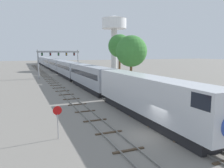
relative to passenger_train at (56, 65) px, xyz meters
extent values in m
plane|color=gray|center=(-2.00, -70.90, -2.61)|extent=(400.00, 400.00, 0.00)
cube|color=slate|center=(-0.72, -10.90, -2.53)|extent=(0.07, 200.00, 0.16)
cube|color=slate|center=(0.72, -10.90, -2.53)|extent=(0.07, 200.00, 0.16)
cube|color=#473828|center=(0.00, -72.90, -2.56)|extent=(2.60, 0.24, 0.10)
cube|color=#473828|center=(0.00, -68.90, -2.56)|extent=(2.60, 0.24, 0.10)
cube|color=#473828|center=(0.00, -64.90, -2.56)|extent=(2.60, 0.24, 0.10)
cube|color=#473828|center=(0.00, -60.90, -2.56)|extent=(2.60, 0.24, 0.10)
cube|color=#473828|center=(0.00, -56.90, -2.56)|extent=(2.60, 0.24, 0.10)
cube|color=#473828|center=(0.00, -52.90, -2.56)|extent=(2.60, 0.24, 0.10)
cube|color=#473828|center=(0.00, -48.90, -2.56)|extent=(2.60, 0.24, 0.10)
cube|color=#473828|center=(0.00, -44.90, -2.56)|extent=(2.60, 0.24, 0.10)
cube|color=#473828|center=(0.00, -40.90, -2.56)|extent=(2.60, 0.24, 0.10)
cube|color=#473828|center=(0.00, -36.90, -2.56)|extent=(2.60, 0.24, 0.10)
cube|color=#473828|center=(0.00, -32.90, -2.56)|extent=(2.60, 0.24, 0.10)
cube|color=#473828|center=(0.00, -28.90, -2.56)|extent=(2.60, 0.24, 0.10)
cube|color=#473828|center=(0.00, -24.90, -2.56)|extent=(2.60, 0.24, 0.10)
cube|color=#473828|center=(0.00, -20.90, -2.56)|extent=(2.60, 0.24, 0.10)
cube|color=#473828|center=(0.00, -16.90, -2.56)|extent=(2.60, 0.24, 0.10)
cube|color=#473828|center=(0.00, -12.90, -2.56)|extent=(2.60, 0.24, 0.10)
cube|color=#473828|center=(0.00, -8.90, -2.56)|extent=(2.60, 0.24, 0.10)
cube|color=#473828|center=(0.00, -4.90, -2.56)|extent=(2.60, 0.24, 0.10)
cube|color=#473828|center=(0.00, -0.90, -2.56)|extent=(2.60, 0.24, 0.10)
cube|color=#473828|center=(0.00, 3.10, -2.56)|extent=(2.60, 0.24, 0.10)
cube|color=#473828|center=(0.00, 7.10, -2.56)|extent=(2.60, 0.24, 0.10)
cube|color=#473828|center=(0.00, 11.10, -2.56)|extent=(2.60, 0.24, 0.10)
cube|color=#473828|center=(0.00, 15.10, -2.56)|extent=(2.60, 0.24, 0.10)
cube|color=#473828|center=(0.00, 19.10, -2.56)|extent=(2.60, 0.24, 0.10)
cube|color=#473828|center=(0.00, 23.10, -2.56)|extent=(2.60, 0.24, 0.10)
cube|color=#473828|center=(0.00, 27.10, -2.56)|extent=(2.60, 0.24, 0.10)
cube|color=#473828|center=(0.00, 31.10, -2.56)|extent=(2.60, 0.24, 0.10)
cube|color=#473828|center=(0.00, 35.10, -2.56)|extent=(2.60, 0.24, 0.10)
cube|color=#473828|center=(0.00, 39.10, -2.56)|extent=(2.60, 0.24, 0.10)
cube|color=#473828|center=(0.00, 43.10, -2.56)|extent=(2.60, 0.24, 0.10)
cube|color=#473828|center=(0.00, 47.10, -2.56)|extent=(2.60, 0.24, 0.10)
cube|color=#473828|center=(0.00, 51.10, -2.56)|extent=(2.60, 0.24, 0.10)
cube|color=#473828|center=(0.00, 55.10, -2.56)|extent=(2.60, 0.24, 0.10)
cube|color=#473828|center=(0.00, 59.10, -2.56)|extent=(2.60, 0.24, 0.10)
cube|color=#473828|center=(0.00, 63.10, -2.56)|extent=(2.60, 0.24, 0.10)
cube|color=#473828|center=(0.00, 67.10, -2.56)|extent=(2.60, 0.24, 0.10)
cube|color=#473828|center=(0.00, 71.10, -2.56)|extent=(2.60, 0.24, 0.10)
cube|color=#473828|center=(0.00, 75.10, -2.56)|extent=(2.60, 0.24, 0.10)
cube|color=#473828|center=(0.00, 79.10, -2.56)|extent=(2.60, 0.24, 0.10)
cube|color=#473828|center=(0.00, 83.10, -2.56)|extent=(2.60, 0.24, 0.10)
cube|color=#473828|center=(0.00, 87.10, -2.56)|extent=(2.60, 0.24, 0.10)
cube|color=slate|center=(-6.22, -30.90, -2.53)|extent=(0.07, 160.00, 0.16)
cube|color=slate|center=(-4.78, -30.90, -2.53)|extent=(0.07, 160.00, 0.16)
cube|color=#473828|center=(-5.50, -72.90, -2.56)|extent=(2.60, 0.24, 0.10)
cube|color=#473828|center=(-5.50, -68.90, -2.56)|extent=(2.60, 0.24, 0.10)
cube|color=#473828|center=(-5.50, -64.90, -2.56)|extent=(2.60, 0.24, 0.10)
cube|color=#473828|center=(-5.50, -60.90, -2.56)|extent=(2.60, 0.24, 0.10)
cube|color=#473828|center=(-5.50, -56.90, -2.56)|extent=(2.60, 0.24, 0.10)
cube|color=#473828|center=(-5.50, -52.90, -2.56)|extent=(2.60, 0.24, 0.10)
cube|color=#473828|center=(-5.50, -48.90, -2.56)|extent=(2.60, 0.24, 0.10)
cube|color=#473828|center=(-5.50, -44.90, -2.56)|extent=(2.60, 0.24, 0.10)
cube|color=#473828|center=(-5.50, -40.90, -2.56)|extent=(2.60, 0.24, 0.10)
cube|color=#473828|center=(-5.50, -36.90, -2.56)|extent=(2.60, 0.24, 0.10)
cube|color=#473828|center=(-5.50, -32.90, -2.56)|extent=(2.60, 0.24, 0.10)
cube|color=#473828|center=(-5.50, -28.90, -2.56)|extent=(2.60, 0.24, 0.10)
cube|color=#473828|center=(-5.50, -24.90, -2.56)|extent=(2.60, 0.24, 0.10)
cube|color=#473828|center=(-5.50, -20.90, -2.56)|extent=(2.60, 0.24, 0.10)
cube|color=#473828|center=(-5.50, -16.90, -2.56)|extent=(2.60, 0.24, 0.10)
cube|color=#473828|center=(-5.50, -12.90, -2.56)|extent=(2.60, 0.24, 0.10)
cube|color=#473828|center=(-5.50, -8.90, -2.56)|extent=(2.60, 0.24, 0.10)
cube|color=#473828|center=(-5.50, -4.90, -2.56)|extent=(2.60, 0.24, 0.10)
cube|color=#473828|center=(-5.50, -0.90, -2.56)|extent=(2.60, 0.24, 0.10)
cube|color=#473828|center=(-5.50, 3.10, -2.56)|extent=(2.60, 0.24, 0.10)
cube|color=#473828|center=(-5.50, 7.10, -2.56)|extent=(2.60, 0.24, 0.10)
cube|color=#473828|center=(-5.50, 11.10, -2.56)|extent=(2.60, 0.24, 0.10)
cube|color=#473828|center=(-5.50, 15.10, -2.56)|extent=(2.60, 0.24, 0.10)
cube|color=#473828|center=(-5.50, 19.10, -2.56)|extent=(2.60, 0.24, 0.10)
cube|color=#473828|center=(-5.50, 23.10, -2.56)|extent=(2.60, 0.24, 0.10)
cube|color=#473828|center=(-5.50, 27.10, -2.56)|extent=(2.60, 0.24, 0.10)
cube|color=#473828|center=(-5.50, 31.10, -2.56)|extent=(2.60, 0.24, 0.10)
cube|color=#473828|center=(-5.50, 35.10, -2.56)|extent=(2.60, 0.24, 0.10)
cube|color=#473828|center=(-5.50, 39.10, -2.56)|extent=(2.60, 0.24, 0.10)
cube|color=#473828|center=(-5.50, 43.10, -2.56)|extent=(2.60, 0.24, 0.10)
cube|color=#473828|center=(-5.50, 47.10, -2.56)|extent=(2.60, 0.24, 0.10)
cube|color=silver|center=(0.00, -66.42, 0.29)|extent=(3.00, 20.95, 3.80)
cube|color=black|center=(0.00, -75.70, 1.43)|extent=(3.04, 1.80, 1.10)
cube|color=black|center=(0.00, -66.42, -2.11)|extent=(2.52, 18.85, 1.00)
cube|color=#9EA3AD|center=(0.00, -44.48, 0.29)|extent=(3.00, 20.95, 3.80)
cube|color=black|center=(0.00, -44.48, 0.69)|extent=(3.04, 19.27, 0.90)
cube|color=black|center=(0.00, -44.48, -2.11)|extent=(2.52, 18.85, 1.00)
cube|color=#9EA3AD|center=(0.00, -22.53, 0.29)|extent=(3.00, 20.95, 3.80)
cube|color=black|center=(0.00, -22.53, 0.69)|extent=(3.04, 19.27, 0.90)
cube|color=black|center=(0.00, -22.53, -2.11)|extent=(2.52, 18.85, 1.00)
cube|color=#9EA3AD|center=(0.00, -0.58, 0.29)|extent=(3.00, 20.95, 3.80)
cube|color=black|center=(0.00, -0.58, 0.69)|extent=(3.04, 19.27, 0.90)
cube|color=black|center=(0.00, -0.58, -2.11)|extent=(2.52, 18.85, 1.00)
cube|color=#9EA3AD|center=(0.00, 21.36, 0.29)|extent=(3.00, 20.95, 3.80)
cube|color=black|center=(0.00, 21.36, 0.69)|extent=(3.04, 19.27, 0.90)
cube|color=black|center=(0.00, 21.36, -2.11)|extent=(2.52, 18.85, 1.00)
cube|color=#9EA3AD|center=(0.00, 43.31, 0.29)|extent=(3.00, 20.95, 3.80)
cube|color=black|center=(0.00, 43.31, 0.69)|extent=(3.04, 19.27, 0.90)
cube|color=black|center=(0.00, 43.31, -2.11)|extent=(2.52, 18.85, 1.00)
cube|color=#9EA3AD|center=(0.00, 65.26, 0.29)|extent=(3.00, 20.95, 3.80)
cube|color=black|center=(0.00, 65.26, 0.69)|extent=(3.04, 19.27, 0.90)
cube|color=black|center=(0.00, 65.26, -2.11)|extent=(2.52, 18.85, 1.00)
cylinder|color=#999BA0|center=(-8.00, -21.55, 1.49)|extent=(0.36, 0.36, 8.21)
cylinder|color=#999BA0|center=(3.50, -21.55, 1.49)|extent=(0.36, 0.36, 8.21)
cube|color=#999BA0|center=(-2.25, -21.55, 5.00)|extent=(12.10, 0.36, 0.50)
cube|color=black|center=(-6.85, -21.50, 4.30)|extent=(0.44, 0.32, 0.90)
sphere|color=green|center=(-6.85, -21.69, 4.30)|extent=(0.28, 0.28, 0.28)
cube|color=black|center=(-4.55, -21.50, 4.30)|extent=(0.44, 0.32, 0.90)
sphere|color=red|center=(-4.55, -21.69, 4.30)|extent=(0.28, 0.28, 0.28)
cube|color=black|center=(-2.25, -21.50, 4.30)|extent=(0.44, 0.32, 0.90)
sphere|color=green|center=(-2.25, -21.69, 4.30)|extent=(0.28, 0.28, 0.28)
cube|color=black|center=(0.05, -21.50, 4.30)|extent=(0.44, 0.32, 0.90)
sphere|color=yellow|center=(0.05, -21.69, 4.30)|extent=(0.28, 0.28, 0.28)
cube|color=black|center=(2.35, -21.50, 4.30)|extent=(0.44, 0.32, 0.90)
sphere|color=red|center=(2.35, -21.69, 4.30)|extent=(0.28, 0.28, 0.28)
cylinder|color=beige|center=(27.20, 6.02, 6.40)|extent=(2.60, 2.60, 18.02)
cylinder|color=white|center=(27.20, 6.02, 17.66)|extent=(10.96, 10.96, 4.50)
cone|color=white|center=(27.20, 6.02, 20.51)|extent=(11.18, 11.18, 1.20)
cylinder|color=gray|center=(-10.00, -68.43, -1.51)|extent=(0.08, 0.08, 2.20)
cylinder|color=red|center=(-10.00, -68.45, -0.11)|extent=(0.76, 0.03, 0.76)
cylinder|color=brown|center=(12.05, -32.99, 0.87)|extent=(0.56, 0.56, 6.96)
sphere|color=#387A33|center=(12.05, -32.99, 6.50)|extent=(6.16, 6.16, 6.16)
cylinder|color=brown|center=(9.76, -44.05, 0.02)|extent=(0.56, 0.56, 5.28)
sphere|color=#387A33|center=(9.76, -44.05, 5.05)|extent=(6.82, 6.82, 6.82)
camera|label=1|loc=(-12.67, -86.80, 4.72)|focal=35.13mm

